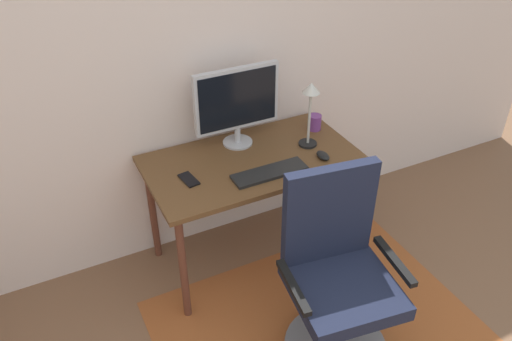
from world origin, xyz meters
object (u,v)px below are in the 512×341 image
Objects in this scene: monitor at (237,101)px; desk_lamp at (310,103)px; desk at (252,171)px; coffee_cup at (315,122)px; computer_mouse at (323,156)px; keyboard at (270,172)px; office_chair at (337,286)px; cell_phone at (189,179)px.

desk_lamp is (0.37, -0.21, 0.00)m from monitor.
coffee_cup reaches higher than desk.
desk_lamp is (-0.00, 0.17, 0.27)m from computer_mouse.
coffee_cup reaches higher than keyboard.
monitor reaches higher than coffee_cup.
coffee_cup is at bearing 66.45° from computer_mouse.
office_chair reaches higher than desk.
keyboard is at bearing 102.83° from office_chair.
desk is 8.79× the size of cell_phone.
cell_phone is at bearing -177.76° from desk_lamp.
desk_lamp is at bearing -133.53° from coffee_cup.
desk is 0.20m from keyboard.
monitor is 0.49× the size of office_chair.
computer_mouse is 0.79m from cell_phone.
monitor is 0.56m from coffee_cup.
computer_mouse is at bearing -113.55° from coffee_cup.
desk is 11.84× the size of computer_mouse.
desk is at bearing -165.02° from coffee_cup.
desk_lamp is (0.35, 0.17, 0.27)m from keyboard.
office_chair reaches higher than cell_phone.
computer_mouse is 0.31m from desk_lamp.
desk_lamp reaches higher than office_chair.
keyboard is 0.41× the size of office_chair.
desk is 0.42m from cell_phone.
monitor is 5.01× the size of computer_mouse.
desk is at bearing -2.65° from cell_phone.
desk is 0.85m from office_chair.
keyboard is at bearing -153.79° from desk_lamp.
keyboard is 4.38× the size of coffee_cup.
desk_lamp is 0.38× the size of office_chair.
office_chair is (0.07, -1.01, -0.60)m from monitor.
monitor is 5.31× the size of coffee_cup.
desk_lamp reaches higher than keyboard.
computer_mouse is at bearing -25.32° from desk.
monitor reaches higher than desk.
desk is at bearing 103.08° from office_chair.
keyboard is 0.45m from cell_phone.
cell_phone is (-0.91, -0.17, -0.04)m from coffee_cup.
monitor is 0.54m from cell_phone.
desk is at bearing 96.02° from keyboard.
monitor is at bearing 102.12° from office_chair.
monitor reaches higher than keyboard.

